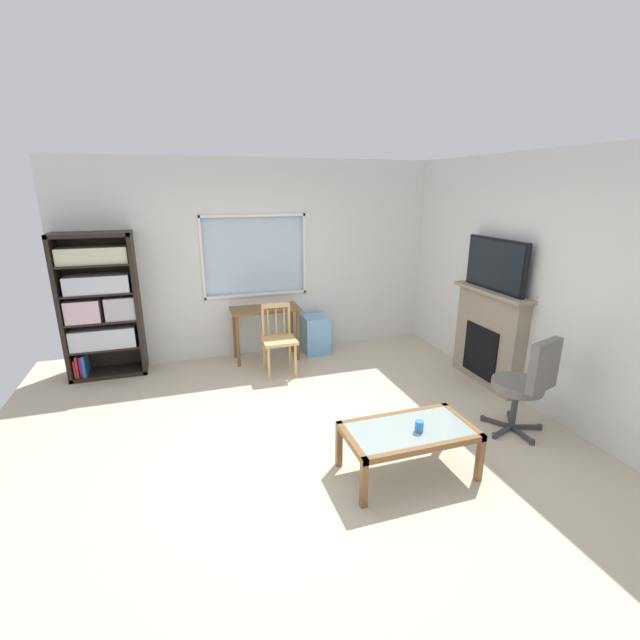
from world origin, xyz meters
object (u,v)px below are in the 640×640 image
(desk_under_window, at_px, (265,317))
(wooden_chair, at_px, (279,338))
(fireplace, at_px, (488,337))
(coffee_table, at_px, (409,435))
(office_chair, at_px, (527,381))
(bookshelf, at_px, (100,304))
(sippy_cup, at_px, (419,426))
(tv, at_px, (496,265))
(plastic_drawer_unit, at_px, (315,334))

(desk_under_window, bearing_deg, wooden_chair, -82.96)
(wooden_chair, bearing_deg, desk_under_window, 97.04)
(fireplace, bearing_deg, coffee_table, -143.67)
(desk_under_window, xyz_separation_m, office_chair, (1.97, -2.67, -0.05))
(bookshelf, distance_m, coffee_table, 4.03)
(coffee_table, xyz_separation_m, sippy_cup, (0.06, -0.06, 0.10))
(coffee_table, relative_size, sippy_cup, 11.92)
(fireplace, bearing_deg, tv, 180.00)
(wooden_chair, relative_size, office_chair, 0.90)
(bookshelf, height_order, plastic_drawer_unit, bookshelf)
(fireplace, xyz_separation_m, coffee_table, (-1.78, -1.31, -0.22))
(plastic_drawer_unit, relative_size, office_chair, 0.54)
(tv, relative_size, coffee_table, 0.89)
(plastic_drawer_unit, bearing_deg, office_chair, -65.41)
(plastic_drawer_unit, bearing_deg, coffee_table, -92.06)
(wooden_chair, relative_size, tv, 0.94)
(fireplace, distance_m, sippy_cup, 2.21)
(plastic_drawer_unit, height_order, tv, tv)
(fireplace, height_order, sippy_cup, fireplace)
(office_chair, distance_m, coffee_table, 1.38)
(wooden_chair, distance_m, plastic_drawer_unit, 0.89)
(tv, bearing_deg, sippy_cup, -141.29)
(desk_under_window, distance_m, office_chair, 3.32)
(desk_under_window, height_order, plastic_drawer_unit, desk_under_window)
(desk_under_window, bearing_deg, tv, -33.36)
(desk_under_window, relative_size, sippy_cup, 10.23)
(wooden_chair, xyz_separation_m, sippy_cup, (0.61, -2.42, 0.00))
(plastic_drawer_unit, distance_m, coffee_table, 2.93)
(fireplace, bearing_deg, plastic_drawer_unit, 135.98)
(bookshelf, height_order, wooden_chair, bookshelf)
(tv, bearing_deg, bookshelf, 159.19)
(tv, relative_size, sippy_cup, 10.60)
(tv, xyz_separation_m, coffee_table, (-1.76, -1.31, -1.10))
(sippy_cup, bearing_deg, coffee_table, 133.46)
(bookshelf, bearing_deg, fireplace, -20.73)
(bookshelf, xyz_separation_m, plastic_drawer_unit, (2.75, -0.06, -0.66))
(bookshelf, distance_m, tv, 4.75)
(bookshelf, distance_m, desk_under_window, 2.05)
(bookshelf, height_order, office_chair, bookshelf)
(bookshelf, bearing_deg, sippy_cup, -48.42)
(bookshelf, xyz_separation_m, desk_under_window, (2.02, -0.11, -0.32))
(tv, bearing_deg, plastic_drawer_unit, 135.67)
(bookshelf, relative_size, tv, 1.89)
(bookshelf, bearing_deg, office_chair, -34.82)
(desk_under_window, xyz_separation_m, fireplace, (2.40, -1.57, -0.03))
(wooden_chair, distance_m, fireplace, 2.57)
(fireplace, height_order, office_chair, fireplace)
(bookshelf, distance_m, sippy_cup, 4.10)
(wooden_chair, relative_size, plastic_drawer_unit, 1.66)
(wooden_chair, relative_size, coffee_table, 0.84)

